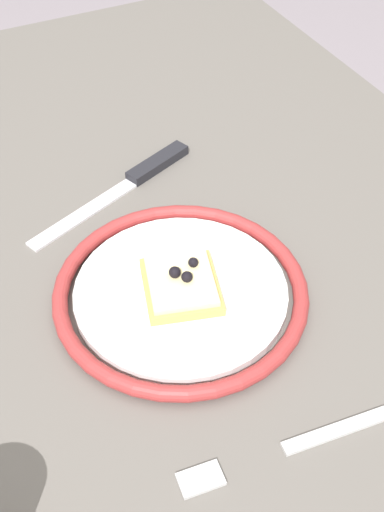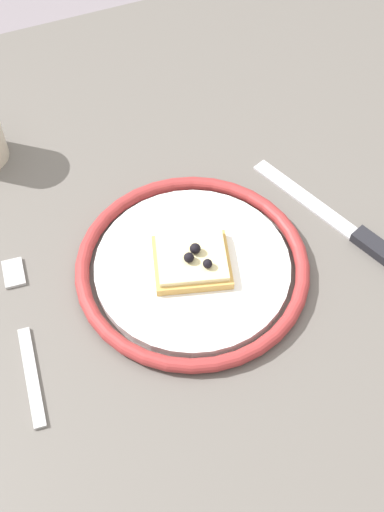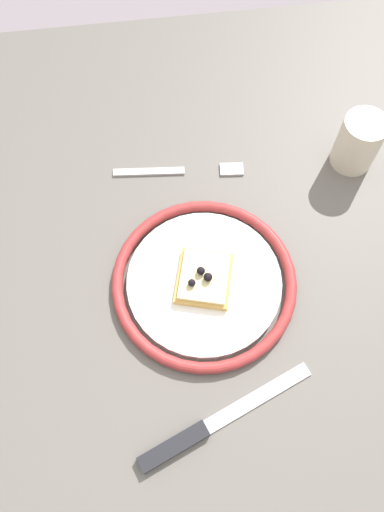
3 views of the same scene
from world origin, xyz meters
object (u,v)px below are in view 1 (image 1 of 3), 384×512
(dining_table, at_px, (132,317))
(fork, at_px, (291,447))
(knife, at_px, (138,176))
(plate, at_px, (181,292))
(pizza_slice_near, at_px, (181,284))

(dining_table, bearing_deg, fork, -169.91)
(knife, relative_size, fork, 1.14)
(dining_table, bearing_deg, plate, -149.99)
(pizza_slice_near, height_order, knife, pizza_slice_near)
(plate, height_order, knife, plate)
(knife, bearing_deg, dining_table, 152.79)
(plate, height_order, fork, plate)
(pizza_slice_near, bearing_deg, dining_table, 29.95)
(plate, bearing_deg, dining_table, 30.01)
(plate, relative_size, fork, 1.26)
(plate, bearing_deg, pizza_slice_near, -155.32)
(pizza_slice_near, xyz_separation_m, knife, (0.19, -0.04, -0.02))
(knife, xyz_separation_m, fork, (-0.38, 0.03, -0.00))
(knife, bearing_deg, fork, 176.21)
(plate, bearing_deg, fork, -176.83)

